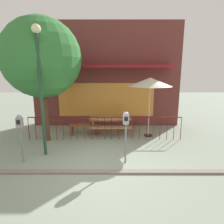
{
  "coord_description": "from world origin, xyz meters",
  "views": [
    {
      "loc": [
        0.3,
        -5.37,
        2.8
      ],
      "look_at": [
        0.31,
        2.59,
        1.09
      ],
      "focal_mm": 30.76,
      "sensor_mm": 36.0,
      "label": 1
    }
  ],
  "objects": [
    {
      "name": "patio_bench",
      "position": [
        -0.92,
        2.83,
        0.35
      ],
      "size": [
        1.43,
        0.55,
        0.48
      ],
      "color": "brown",
      "rests_on": "ground"
    },
    {
      "name": "parking_meter_far",
      "position": [
        -2.47,
        0.17,
        1.17
      ],
      "size": [
        0.18,
        0.17,
        1.51
      ],
      "color": "slate",
      "rests_on": "ground"
    },
    {
      "name": "curb_edge",
      "position": [
        0.0,
        -0.47,
        0.0
      ],
      "size": [
        10.44,
        0.2,
        0.11
      ],
      "primitive_type": "cube",
      "color": "gray",
      "rests_on": "ground"
    },
    {
      "name": "street_tree",
      "position": [
        -2.36,
        2.15,
        3.26
      ],
      "size": [
        3.0,
        3.0,
        4.77
      ],
      "color": "brown",
      "rests_on": "ground"
    },
    {
      "name": "street_lamp",
      "position": [
        -1.97,
        0.74,
        2.7
      ],
      "size": [
        0.28,
        0.28,
        4.17
      ],
      "color": "#22432D",
      "rests_on": "ground"
    },
    {
      "name": "patio_umbrella",
      "position": [
        1.88,
        2.64,
        2.33
      ],
      "size": [
        1.8,
        1.8,
        2.53
      ],
      "color": "black",
      "rests_on": "ground"
    },
    {
      "name": "parking_meter_near",
      "position": [
        0.71,
        0.14,
        1.25
      ],
      "size": [
        0.18,
        0.17,
        1.61
      ],
      "color": "gray",
      "rests_on": "ground"
    },
    {
      "name": "patio_fence_front",
      "position": [
        0.0,
        2.19,
        0.66
      ],
      "size": [
        6.29,
        0.04,
        0.97
      ],
      "color": "maroon",
      "rests_on": "ground"
    },
    {
      "name": "picnic_table_left",
      "position": [
        0.22,
        2.98,
        0.61
      ],
      "size": [
        1.84,
        1.41,
        0.79
      ],
      "color": "#A57546",
      "rests_on": "ground"
    },
    {
      "name": "ground",
      "position": [
        0.0,
        0.0,
        0.0
      ],
      "size": [
        40.0,
        40.0,
        0.0
      ],
      "primitive_type": "plane",
      "color": "gray"
    },
    {
      "name": "pub_storefront",
      "position": [
        0.0,
        4.57,
        2.58
      ],
      "size": [
        7.46,
        1.4,
        5.17
      ],
      "color": "#442012",
      "rests_on": "ground"
    }
  ]
}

